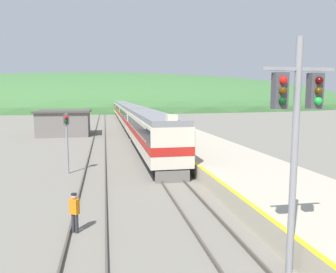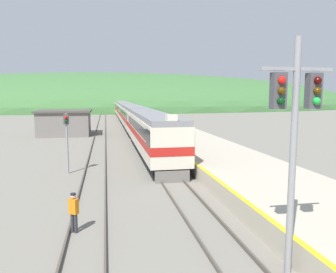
{
  "view_description": "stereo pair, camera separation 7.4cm",
  "coord_description": "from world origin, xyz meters",
  "px_view_note": "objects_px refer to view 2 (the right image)",
  "views": [
    {
      "loc": [
        -4.1,
        -4.24,
        5.46
      ],
      "look_at": [
        0.64,
        20.34,
        2.31
      ],
      "focal_mm": 35.0,
      "sensor_mm": 36.0,
      "label": 1
    },
    {
      "loc": [
        -4.02,
        -4.26,
        5.46
      ],
      "look_at": [
        0.64,
        20.34,
        2.31
      ],
      "focal_mm": 35.0,
      "sensor_mm": 36.0,
      "label": 2
    }
  ],
  "objects_px": {
    "carriage_third": "(124,111)",
    "carriage_fifth": "(117,105)",
    "carriage_second": "(132,117)",
    "carriage_fourth": "(120,107)",
    "signal_mast_main": "(295,124)",
    "signal_post_siding": "(67,131)",
    "track_worker": "(74,211)",
    "express_train_lead_car": "(151,132)"
  },
  "relations": [
    {
      "from": "express_train_lead_car",
      "to": "signal_post_siding",
      "type": "relative_size",
      "value": 4.71
    },
    {
      "from": "express_train_lead_car",
      "to": "track_worker",
      "type": "relative_size",
      "value": 12.33
    },
    {
      "from": "carriage_third",
      "to": "signal_post_siding",
      "type": "xyz_separation_m",
      "value": [
        -6.73,
        -49.9,
        0.9
      ]
    },
    {
      "from": "carriage_fifth",
      "to": "signal_mast_main",
      "type": "relative_size",
      "value": 3.01
    },
    {
      "from": "carriage_second",
      "to": "track_worker",
      "type": "distance_m",
      "value": 38.5
    },
    {
      "from": "express_train_lead_car",
      "to": "track_worker",
      "type": "height_order",
      "value": "express_train_lead_car"
    },
    {
      "from": "carriage_second",
      "to": "express_train_lead_car",
      "type": "bearing_deg",
      "value": -90.0
    },
    {
      "from": "carriage_third",
      "to": "signal_post_siding",
      "type": "height_order",
      "value": "signal_post_siding"
    },
    {
      "from": "carriage_third",
      "to": "signal_post_siding",
      "type": "relative_size",
      "value": 5.04
    },
    {
      "from": "carriage_fifth",
      "to": "signal_mast_main",
      "type": "bearing_deg",
      "value": -89.32
    },
    {
      "from": "signal_mast_main",
      "to": "track_worker",
      "type": "bearing_deg",
      "value": 146.0
    },
    {
      "from": "carriage_fifth",
      "to": "track_worker",
      "type": "distance_m",
      "value": 104.88
    },
    {
      "from": "express_train_lead_car",
      "to": "signal_mast_main",
      "type": "distance_m",
      "value": 21.03
    },
    {
      "from": "express_train_lead_car",
      "to": "carriage_fourth",
      "type": "xyz_separation_m",
      "value": [
        0.0,
        66.18,
        -0.01
      ]
    },
    {
      "from": "carriage_fourth",
      "to": "signal_mast_main",
      "type": "bearing_deg",
      "value": -89.14
    },
    {
      "from": "carriage_fourth",
      "to": "track_worker",
      "type": "distance_m",
      "value": 82.71
    },
    {
      "from": "carriage_fourth",
      "to": "carriage_third",
      "type": "bearing_deg",
      "value": -90.0
    },
    {
      "from": "carriage_fifth",
      "to": "signal_mast_main",
      "type": "height_order",
      "value": "signal_mast_main"
    },
    {
      "from": "express_train_lead_car",
      "to": "signal_post_siding",
      "type": "distance_m",
      "value": 9.01
    },
    {
      "from": "signal_mast_main",
      "to": "carriage_fifth",
      "type": "bearing_deg",
      "value": 90.68
    },
    {
      "from": "signal_mast_main",
      "to": "carriage_second",
      "type": "bearing_deg",
      "value": 91.75
    },
    {
      "from": "express_train_lead_car",
      "to": "carriage_second",
      "type": "relative_size",
      "value": 0.94
    },
    {
      "from": "carriage_second",
      "to": "carriage_fourth",
      "type": "xyz_separation_m",
      "value": [
        0.0,
        44.42,
        0.0
      ]
    },
    {
      "from": "carriage_second",
      "to": "carriage_fourth",
      "type": "bearing_deg",
      "value": 90.0
    },
    {
      "from": "express_train_lead_car",
      "to": "track_worker",
      "type": "xyz_separation_m",
      "value": [
        -5.37,
        -16.34,
        -1.23
      ]
    },
    {
      "from": "carriage_fourth",
      "to": "track_worker",
      "type": "xyz_separation_m",
      "value": [
        -5.37,
        -82.52,
        -1.22
      ]
    },
    {
      "from": "carriage_fifth",
      "to": "signal_post_siding",
      "type": "bearing_deg",
      "value": -94.08
    },
    {
      "from": "carriage_third",
      "to": "carriage_fifth",
      "type": "relative_size",
      "value": 1.0
    },
    {
      "from": "track_worker",
      "to": "carriage_second",
      "type": "bearing_deg",
      "value": 81.97
    },
    {
      "from": "carriage_fourth",
      "to": "carriage_second",
      "type": "bearing_deg",
      "value": -90.0
    },
    {
      "from": "signal_mast_main",
      "to": "signal_post_siding",
      "type": "relative_size",
      "value": 1.67
    },
    {
      "from": "carriage_second",
      "to": "signal_mast_main",
      "type": "xyz_separation_m",
      "value": [
        1.3,
        -42.6,
        2.51
      ]
    },
    {
      "from": "carriage_second",
      "to": "carriage_fifth",
      "type": "relative_size",
      "value": 1.0
    },
    {
      "from": "express_train_lead_car",
      "to": "signal_mast_main",
      "type": "relative_size",
      "value": 2.82
    },
    {
      "from": "carriage_third",
      "to": "track_worker",
      "type": "bearing_deg",
      "value": -95.09
    },
    {
      "from": "signal_post_siding",
      "to": "track_worker",
      "type": "relative_size",
      "value": 2.62
    },
    {
      "from": "express_train_lead_car",
      "to": "signal_mast_main",
      "type": "bearing_deg",
      "value": -86.43
    },
    {
      "from": "express_train_lead_car",
      "to": "carriage_fifth",
      "type": "distance_m",
      "value": 88.4
    },
    {
      "from": "express_train_lead_car",
      "to": "signal_post_siding",
      "type": "height_order",
      "value": "express_train_lead_car"
    },
    {
      "from": "carriage_fourth",
      "to": "signal_mast_main",
      "type": "height_order",
      "value": "signal_mast_main"
    },
    {
      "from": "express_train_lead_car",
      "to": "carriage_third",
      "type": "bearing_deg",
      "value": 90.0
    },
    {
      "from": "signal_post_siding",
      "to": "track_worker",
      "type": "xyz_separation_m",
      "value": [
        1.36,
        -10.41,
        -2.11
      ]
    }
  ]
}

